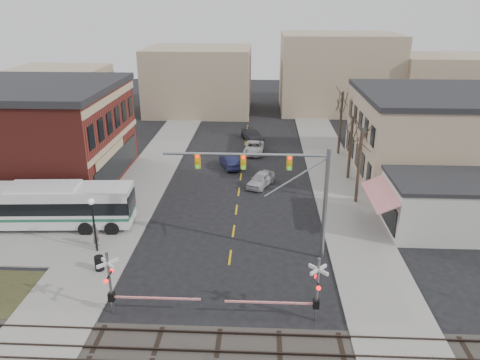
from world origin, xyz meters
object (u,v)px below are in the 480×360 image
at_px(rr_crossing_east, 309,290).
at_px(car_b, 230,161).
at_px(car_c, 254,148).
at_px(pedestrian_near, 96,235).
at_px(rr_crossing_west, 117,284).
at_px(trash_bin, 99,263).
at_px(pedestrian_far, 104,205).
at_px(car_d, 252,135).
at_px(car_a, 261,179).
at_px(traffic_signal_mast, 282,180).
at_px(street_lamp, 93,214).
at_px(transit_bus, 46,205).

relative_size(rr_crossing_east, car_b, 1.34).
xyz_separation_m(rr_crossing_east, car_c, (-3.64, 30.64, -1.32)).
bearing_deg(rr_crossing_east, car_c, 96.78).
relative_size(car_c, pedestrian_near, 2.60).
distance_m(rr_crossing_west, trash_bin, 5.24).
relative_size(car_c, pedestrian_far, 3.08).
bearing_deg(car_d, car_a, -109.54).
xyz_separation_m(traffic_signal_mast, pedestrian_far, (-14.40, 6.08, -4.91)).
xyz_separation_m(traffic_signal_mast, rr_crossing_east, (1.38, -6.96, -3.82)).
bearing_deg(pedestrian_far, car_a, -18.76).
bearing_deg(street_lamp, rr_crossing_east, -25.67).
bearing_deg(pedestrian_near, street_lamp, -150.93).
xyz_separation_m(transit_bus, rr_crossing_east, (19.47, -10.56, 0.04)).
height_order(trash_bin, car_d, car_d).
height_order(transit_bus, rr_crossing_east, rr_crossing_east).
height_order(traffic_signal_mast, rr_crossing_east, traffic_signal_mast).
xyz_separation_m(rr_crossing_west, car_a, (7.92, 20.15, -1.29)).
bearing_deg(street_lamp, car_a, 49.00).
height_order(transit_bus, car_a, transit_bus).
distance_m(transit_bus, car_a, 19.33).
height_order(trash_bin, pedestrian_near, pedestrian_near).
distance_m(car_a, car_c, 10.44).
bearing_deg(transit_bus, car_b, 48.14).
xyz_separation_m(traffic_signal_mast, pedestrian_near, (-13.21, 0.56, -4.77)).
bearing_deg(transit_bus, traffic_signal_mast, -11.27).
relative_size(car_b, car_c, 0.90).
xyz_separation_m(street_lamp, pedestrian_near, (-0.21, 0.60, -2.02)).
height_order(car_b, pedestrian_far, pedestrian_far).
xyz_separation_m(car_b, pedestrian_far, (-9.65, -12.41, 0.19)).
relative_size(rr_crossing_west, car_c, 1.20).
bearing_deg(car_c, car_b, -112.32).
bearing_deg(rr_crossing_east, pedestrian_far, 140.45).
distance_m(traffic_signal_mast, car_d, 29.45).
bearing_deg(car_b, trash_bin, 52.74).
bearing_deg(car_a, car_d, 118.67).
bearing_deg(rr_crossing_west, car_a, 68.53).
distance_m(car_b, car_c, 5.77).
distance_m(traffic_signal_mast, car_c, 24.34).
bearing_deg(car_a, transit_bus, -125.53).
distance_m(rr_crossing_west, car_b, 25.79).
xyz_separation_m(rr_crossing_west, trash_bin, (-2.64, 4.32, -1.35)).
distance_m(car_c, car_d, 5.21).
distance_m(traffic_signal_mast, rr_crossing_east, 8.05).
height_order(transit_bus, street_lamp, street_lamp).
height_order(rr_crossing_west, pedestrian_far, rr_crossing_west).
distance_m(traffic_signal_mast, rr_crossing_west, 12.19).
relative_size(transit_bus, rr_crossing_east, 2.41).
height_order(trash_bin, car_c, car_c).
bearing_deg(car_a, rr_crossing_west, -87.13).
relative_size(rr_crossing_east, pedestrian_far, 3.69).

